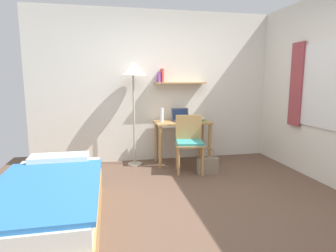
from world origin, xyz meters
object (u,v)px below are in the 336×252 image
Objects in this scene: desk_chair at (189,140)px; laptop at (181,118)px; water_bottle at (162,115)px; handbag at (208,165)px; book_stack at (199,119)px; desk at (182,130)px; bed at (48,205)px; standing_lamp at (133,74)px.

desk_chair is 2.86× the size of laptop.
water_bottle is (-0.34, -0.04, 0.06)m from laptop.
book_stack is at bearing 84.40° from handbag.
desk is 1.08× the size of desk_chair.
desk is (1.83, 1.90, 0.33)m from bed.
book_stack is (0.31, -0.04, -0.03)m from laptop.
handbag is (0.23, -0.66, -0.43)m from desk.
standing_lamp is (1.00, 1.93, 1.28)m from bed.
bed is at bearing -117.39° from standing_lamp.
desk is at bearing 46.17° from bed.
standing_lamp is at bearing 62.61° from bed.
desk_chair reaches higher than handbag.
desk is 0.35m from book_stack.
laptop reaches higher than desk.
desk_chair reaches higher than book_stack.
laptop reaches higher than desk_chair.
book_stack is at bearing 0.04° from water_bottle.
bed is 8.57× the size of book_stack.
laptop is at bearing 2.96° from standing_lamp.
water_bottle is (1.47, 1.94, 0.60)m from bed.
standing_lamp is at bearing 147.89° from desk_chair.
bed is at bearing -141.80° from desk_chair.
desk reaches higher than bed.
standing_lamp reaches higher than bed.
handbag is (-0.07, -0.70, -0.61)m from book_stack.
handbag is at bearing -70.85° from desk.
standing_lamp is 1.36m from book_stack.
desk is 0.22m from laptop.
desk is at bearing -173.15° from book_stack.
book_stack reaches higher than desk.
desk is at bearing -2.26° from standing_lamp.
laptop is (-0.01, 0.07, 0.21)m from desk.
laptop is 1.28× the size of water_bottle.
book_stack is at bearing 58.61° from desk_chair.
bed is 2.53m from standing_lamp.
desk_chair is 2.16× the size of handbag.
book_stack reaches higher than handbag.
standing_lamp is at bearing 177.74° from desk.
bed reaches higher than handbag.
water_bottle is at bearing -173.51° from laptop.
laptop is 1.01m from handbag.
bed is at bearing -137.63° from book_stack.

